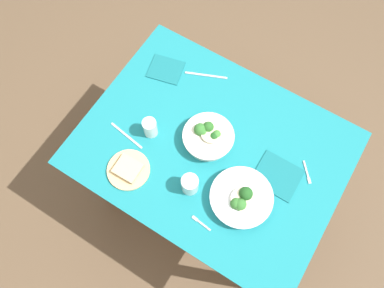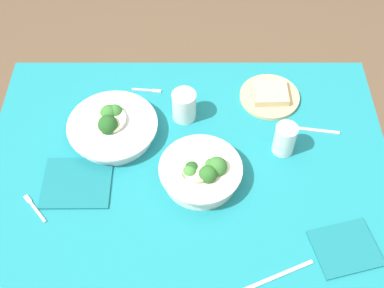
{
  "view_description": "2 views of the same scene",
  "coord_description": "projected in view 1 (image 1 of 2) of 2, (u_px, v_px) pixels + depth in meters",
  "views": [
    {
      "loc": [
        -0.26,
        0.6,
        2.42
      ],
      "look_at": [
        0.08,
        0.05,
        0.81
      ],
      "focal_mm": 35.81,
      "sensor_mm": 36.0,
      "label": 1
    },
    {
      "loc": [
        0.01,
        -0.81,
        1.99
      ],
      "look_at": [
        0.01,
        0.08,
        0.81
      ],
      "focal_mm": 46.73,
      "sensor_mm": 36.0,
      "label": 2
    }
  ],
  "objects": [
    {
      "name": "ground_plane",
      "position": [
        206.0,
        191.0,
        2.49
      ],
      "size": [
        6.0,
        6.0,
        0.0
      ],
      "primitive_type": "plane",
      "color": "brown"
    },
    {
      "name": "fork_by_near_bowl",
      "position": [
        200.0,
        223.0,
        1.64
      ],
      "size": [
        0.1,
        0.02,
        0.0
      ],
      "rotation": [
        0.0,
        0.0,
        6.18
      ],
      "color": "#B7B7BC",
      "rests_on": "dining_table"
    },
    {
      "name": "water_glass_side",
      "position": [
        150.0,
        128.0,
        1.76
      ],
      "size": [
        0.07,
        0.07,
        0.1
      ],
      "primitive_type": "cylinder",
      "color": "silver",
      "rests_on": "dining_table"
    },
    {
      "name": "table_knife_right",
      "position": [
        206.0,
        75.0,
        1.92
      ],
      "size": [
        0.2,
        0.09,
        0.0
      ],
      "primitive_type": "cube",
      "rotation": [
        0.0,
        0.0,
        0.4
      ],
      "color": "#B7B7BC",
      "rests_on": "dining_table"
    },
    {
      "name": "broccoli_bowl_near",
      "position": [
        208.0,
        136.0,
        1.76
      ],
      "size": [
        0.24,
        0.24,
        0.09
      ],
      "color": "silver",
      "rests_on": "dining_table"
    },
    {
      "name": "bread_side_plate",
      "position": [
        128.0,
        169.0,
        1.72
      ],
      "size": [
        0.19,
        0.19,
        0.04
      ],
      "color": "#D6B27A",
      "rests_on": "dining_table"
    },
    {
      "name": "napkin_folded_lower",
      "position": [
        166.0,
        69.0,
        1.93
      ],
      "size": [
        0.2,
        0.18,
        0.01
      ],
      "primitive_type": "cube",
      "rotation": [
        0.0,
        0.0,
        0.24
      ],
      "color": "#156870",
      "rests_on": "dining_table"
    },
    {
      "name": "napkin_folded_upper",
      "position": [
        278.0,
        176.0,
        1.72
      ],
      "size": [
        0.2,
        0.17,
        0.01
      ],
      "primitive_type": "cube",
      "rotation": [
        0.0,
        0.0,
        0.01
      ],
      "color": "#156870",
      "rests_on": "dining_table"
    },
    {
      "name": "water_glass_center",
      "position": [
        190.0,
        184.0,
        1.66
      ],
      "size": [
        0.08,
        0.08,
        0.1
      ],
      "primitive_type": "cylinder",
      "color": "silver",
      "rests_on": "dining_table"
    },
    {
      "name": "table_knife_left",
      "position": [
        127.0,
        136.0,
        1.8
      ],
      "size": [
        0.2,
        0.04,
        0.0
      ],
      "primitive_type": "cube",
      "rotation": [
        0.0,
        0.0,
        2.99
      ],
      "color": "#B7B7BC",
      "rests_on": "dining_table"
    },
    {
      "name": "dining_table",
      "position": [
        211.0,
        157.0,
        1.9
      ],
      "size": [
        1.21,
        0.92,
        0.77
      ],
      "color": "#197A84",
      "rests_on": "ground_plane"
    },
    {
      "name": "fork_by_far_bowl",
      "position": [
        307.0,
        173.0,
        1.73
      ],
      "size": [
        0.08,
        0.09,
        0.0
      ],
      "rotation": [
        0.0,
        0.0,
        2.28
      ],
      "color": "#B7B7BC",
      "rests_on": "dining_table"
    },
    {
      "name": "broccoli_bowl_far",
      "position": [
        241.0,
        198.0,
        1.66
      ],
      "size": [
        0.28,
        0.28,
        0.09
      ],
      "color": "white",
      "rests_on": "dining_table"
    }
  ]
}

